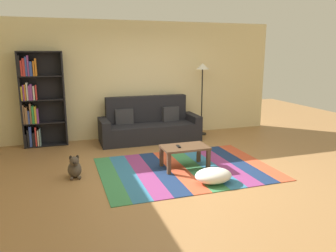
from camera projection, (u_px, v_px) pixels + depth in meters
ground_plane at (175, 169)px, 5.73m from camera, size 14.00×14.00×0.00m
back_wall at (139, 80)px, 7.79m from camera, size 6.80×0.10×2.70m
rug at (186, 169)px, 5.74m from camera, size 2.95×2.13×0.01m
couch at (149, 126)px, 7.56m from camera, size 2.26×0.80×1.00m
bookshelf at (37, 101)px, 6.94m from camera, size 0.90×0.28×2.02m
coffee_table at (185, 150)px, 5.72m from camera, size 0.80×0.49×0.39m
pouf at (213, 176)px, 5.10m from camera, size 0.59×0.45×0.22m
dog at (75, 168)px, 5.32m from camera, size 0.22×0.35×0.40m
standing_lamp at (202, 75)px, 7.86m from camera, size 0.32×0.32×1.74m
tv_remote at (178, 146)px, 5.66m from camera, size 0.05×0.15×0.02m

